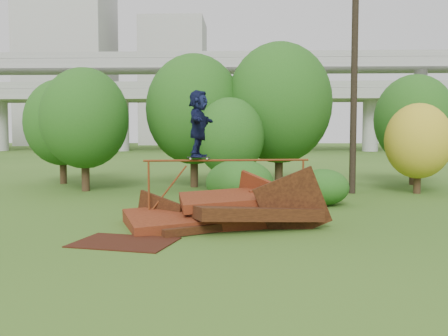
{
  "coord_description": "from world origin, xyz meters",
  "views": [
    {
      "loc": [
        -0.26,
        -12.36,
        2.6
      ],
      "look_at": [
        -0.8,
        2.0,
        1.6
      ],
      "focal_mm": 40.0,
      "sensor_mm": 36.0,
      "label": 1
    }
  ],
  "objects_px": {
    "scrap_pile": "(224,213)",
    "skater": "(198,123)",
    "flat_plate": "(124,242)",
    "utility_pole": "(354,72)"
  },
  "relations": [
    {
      "from": "scrap_pile",
      "to": "skater",
      "type": "height_order",
      "value": "skater"
    },
    {
      "from": "scrap_pile",
      "to": "flat_plate",
      "type": "distance_m",
      "value": 3.3
    },
    {
      "from": "scrap_pile",
      "to": "utility_pole",
      "type": "xyz_separation_m",
      "value": [
        5.28,
        7.72,
        4.86
      ]
    },
    {
      "from": "skater",
      "to": "flat_plate",
      "type": "height_order",
      "value": "skater"
    },
    {
      "from": "skater",
      "to": "utility_pole",
      "type": "xyz_separation_m",
      "value": [
        6.04,
        7.16,
        2.34
      ]
    },
    {
      "from": "scrap_pile",
      "to": "flat_plate",
      "type": "height_order",
      "value": "scrap_pile"
    },
    {
      "from": "scrap_pile",
      "to": "utility_pole",
      "type": "relative_size",
      "value": 0.58
    },
    {
      "from": "flat_plate",
      "to": "scrap_pile",
      "type": "bearing_deg",
      "value": 46.24
    },
    {
      "from": "skater",
      "to": "utility_pole",
      "type": "distance_m",
      "value": 9.66
    },
    {
      "from": "flat_plate",
      "to": "utility_pole",
      "type": "relative_size",
      "value": 0.22
    }
  ]
}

